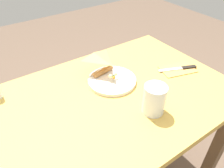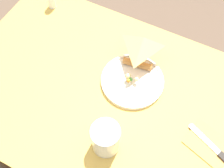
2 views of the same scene
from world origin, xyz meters
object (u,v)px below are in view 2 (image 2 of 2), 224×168
(plate_pizza, at_px, (133,79))
(dining_table, at_px, (107,108))
(milk_glass, at_px, (106,139))
(butter_knife, at_px, (216,150))
(napkin_folded, at_px, (213,148))

(plate_pizza, bearing_deg, dining_table, 53.37)
(milk_glass, xyz_separation_m, butter_knife, (-0.31, -0.14, -0.05))
(milk_glass, height_order, napkin_folded, milk_glass)
(milk_glass, xyz_separation_m, napkin_folded, (-0.30, -0.14, -0.05))
(dining_table, height_order, milk_glass, milk_glass)
(dining_table, height_order, butter_knife, butter_knife)
(dining_table, bearing_deg, milk_glass, 117.73)
(milk_glass, bearing_deg, plate_pizza, -84.29)
(butter_knife, bearing_deg, milk_glass, 47.27)
(plate_pizza, bearing_deg, milk_glass, 95.71)
(milk_glass, distance_m, butter_knife, 0.34)
(plate_pizza, xyz_separation_m, milk_glass, (-0.02, 0.25, 0.04))
(plate_pizza, height_order, napkin_folded, plate_pizza)
(butter_knife, bearing_deg, napkin_folded, -0.00)
(dining_table, height_order, plate_pizza, plate_pizza)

